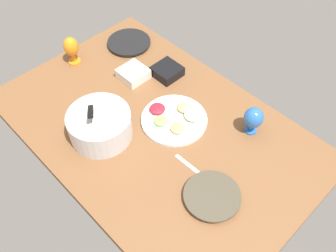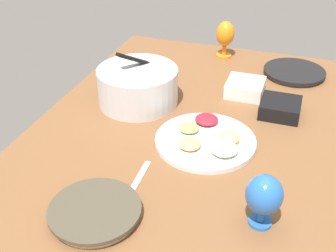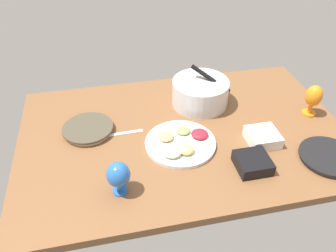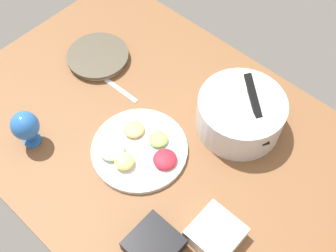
% 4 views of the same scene
% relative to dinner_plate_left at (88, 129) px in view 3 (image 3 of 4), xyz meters
% --- Properties ---
extents(ground_plane, '(1.60, 1.04, 0.04)m').
position_rel_dinner_plate_left_xyz_m(ground_plane, '(0.46, -0.10, -0.04)').
color(ground_plane, brown).
extents(dinner_plate_left, '(0.25, 0.25, 0.03)m').
position_rel_dinner_plate_left_xyz_m(dinner_plate_left, '(0.00, 0.00, 0.00)').
color(dinner_plate_left, beige).
rests_on(dinner_plate_left, ground_plane).
extents(dinner_plate_right, '(0.26, 0.26, 0.02)m').
position_rel_dinner_plate_left_xyz_m(dinner_plate_right, '(1.05, -0.42, -0.00)').
color(dinner_plate_right, '#4C4C51').
rests_on(dinner_plate_right, ground_plane).
extents(mixing_bowl, '(0.30, 0.30, 0.21)m').
position_rel_dinner_plate_left_xyz_m(mixing_bowl, '(0.61, 0.12, 0.06)').
color(mixing_bowl, silver).
rests_on(mixing_bowl, ground_plane).
extents(fruit_platter, '(0.33, 0.33, 0.05)m').
position_rel_dinner_plate_left_xyz_m(fruit_platter, '(0.42, -0.20, 0.00)').
color(fruit_platter, silver).
rests_on(fruit_platter, ground_plane).
extents(hurricane_glass_blue, '(0.10, 0.10, 0.15)m').
position_rel_dinner_plate_left_xyz_m(hurricane_glass_blue, '(0.12, -0.42, 0.08)').
color(hurricane_glass_blue, '#2862B6').
rests_on(hurricane_glass_blue, ground_plane).
extents(hurricane_glass_orange, '(0.08, 0.08, 0.17)m').
position_rel_dinner_plate_left_xyz_m(hurricane_glass_orange, '(1.14, -0.09, 0.09)').
color(hurricane_glass_orange, orange).
rests_on(hurricane_glass_orange, ground_plane).
extents(square_bowl_black, '(0.14, 0.14, 0.05)m').
position_rel_dinner_plate_left_xyz_m(square_bowl_black, '(0.69, -0.40, 0.02)').
color(square_bowl_black, black).
rests_on(square_bowl_black, ground_plane).
extents(square_bowl_white, '(0.14, 0.14, 0.06)m').
position_rel_dinner_plate_left_xyz_m(square_bowl_white, '(0.81, -0.25, 0.02)').
color(square_bowl_white, white).
rests_on(square_bowl_white, ground_plane).
extents(fork_by_left_plate, '(0.18, 0.02, 0.01)m').
position_rel_dinner_plate_left_xyz_m(fork_by_left_plate, '(0.17, -0.05, -0.01)').
color(fork_by_left_plate, silver).
rests_on(fork_by_left_plate, ground_plane).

